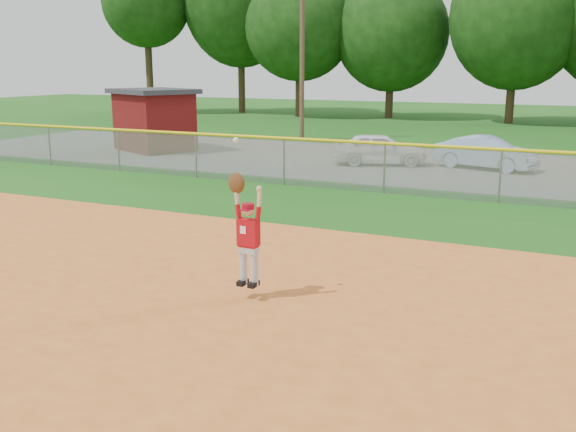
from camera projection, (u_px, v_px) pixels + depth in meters
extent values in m
plane|color=#195112|center=(207.00, 299.00, 10.55)|extent=(120.00, 120.00, 0.00)
cube|color=#CB6424|center=(77.00, 376.00, 7.90)|extent=(24.00, 16.00, 0.04)
cube|color=slate|center=(429.00, 165.00, 24.67)|extent=(44.00, 10.00, 0.03)
imported|color=white|center=(380.00, 149.00, 24.63)|extent=(3.85, 2.56, 1.22)
imported|color=#8BB2CF|center=(486.00, 153.00, 23.61)|extent=(3.83, 2.12, 1.20)
cube|color=#500B0B|center=(154.00, 122.00, 28.76)|extent=(4.00, 3.61, 2.56)
cube|color=#333338|center=(153.00, 91.00, 28.44)|extent=(4.55, 4.15, 0.20)
cube|color=gray|center=(384.00, 168.00, 19.20)|extent=(40.00, 0.03, 1.50)
cylinder|color=yellow|center=(385.00, 143.00, 19.03)|extent=(40.00, 0.10, 0.10)
cylinder|color=gray|center=(50.00, 146.00, 24.69)|extent=(0.06, 0.06, 1.50)
cylinder|color=gray|center=(119.00, 150.00, 23.32)|extent=(0.06, 0.06, 1.50)
cylinder|color=gray|center=(196.00, 156.00, 21.95)|extent=(0.06, 0.06, 1.50)
cylinder|color=gray|center=(284.00, 162.00, 20.57)|extent=(0.06, 0.06, 1.50)
cylinder|color=gray|center=(384.00, 168.00, 19.20)|extent=(0.06, 0.06, 1.50)
cylinder|color=gray|center=(500.00, 176.00, 17.83)|extent=(0.06, 0.06, 1.50)
cylinder|color=#4C3823|center=(302.00, 51.00, 32.23)|extent=(0.24, 0.24, 9.00)
cylinder|color=#422D1C|center=(150.00, 76.00, 51.99)|extent=(0.56, 0.56, 5.87)
ellipsoid|color=#193F0F|center=(146.00, 2.00, 50.68)|extent=(6.95, 6.95, 7.05)
cylinder|color=#422D1C|center=(242.00, 75.00, 52.22)|extent=(0.56, 0.56, 6.10)
cylinder|color=#422D1C|center=(299.00, 87.00, 48.30)|extent=(0.56, 0.56, 4.43)
ellipsoid|color=#193F0F|center=(299.00, 27.00, 47.31)|extent=(8.01, 8.01, 7.88)
cylinder|color=#422D1C|center=(390.00, 90.00, 47.09)|extent=(0.56, 0.56, 4.11)
ellipsoid|color=#193F0F|center=(392.00, 33.00, 46.17)|extent=(8.19, 8.19, 8.39)
cylinder|color=#422D1C|center=(511.00, 88.00, 42.58)|extent=(0.56, 0.56, 4.64)
ellipsoid|color=#193F0F|center=(517.00, 17.00, 41.55)|extent=(8.57, 8.57, 9.43)
cylinder|color=silver|center=(243.00, 267.00, 10.42)|extent=(0.13, 0.13, 0.57)
cylinder|color=silver|center=(254.00, 269.00, 10.34)|extent=(0.13, 0.13, 0.57)
cube|color=black|center=(243.00, 282.00, 10.45)|extent=(0.12, 0.23, 0.08)
cube|color=black|center=(254.00, 284.00, 10.36)|extent=(0.12, 0.23, 0.08)
cube|color=silver|center=(249.00, 249.00, 10.31)|extent=(0.30, 0.17, 0.11)
cube|color=maroon|center=(249.00, 245.00, 10.29)|extent=(0.31, 0.18, 0.05)
cube|color=#A70B13|center=(248.00, 232.00, 10.24)|extent=(0.35, 0.19, 0.43)
cube|color=white|center=(243.00, 230.00, 10.17)|extent=(0.10, 0.01, 0.13)
sphere|color=beige|center=(248.00, 210.00, 10.16)|extent=(0.20, 0.20, 0.19)
cylinder|color=maroon|center=(248.00, 206.00, 10.15)|extent=(0.20, 0.20, 0.09)
cube|color=maroon|center=(245.00, 210.00, 10.07)|extent=(0.15, 0.12, 0.02)
cylinder|color=#A70B13|center=(238.00, 211.00, 10.25)|extent=(0.11, 0.08, 0.24)
cylinder|color=beige|center=(237.00, 196.00, 10.20)|extent=(0.09, 0.07, 0.25)
ellipsoid|color=#4C2D14|center=(236.00, 183.00, 10.15)|extent=(0.30, 0.14, 0.34)
sphere|color=white|center=(236.00, 140.00, 10.00)|extent=(0.09, 0.09, 0.09)
cylinder|color=#A70B13|center=(258.00, 213.00, 10.09)|extent=(0.11, 0.08, 0.24)
cylinder|color=beige|center=(259.00, 199.00, 10.03)|extent=(0.09, 0.07, 0.25)
sphere|color=beige|center=(259.00, 189.00, 9.99)|extent=(0.09, 0.09, 0.09)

